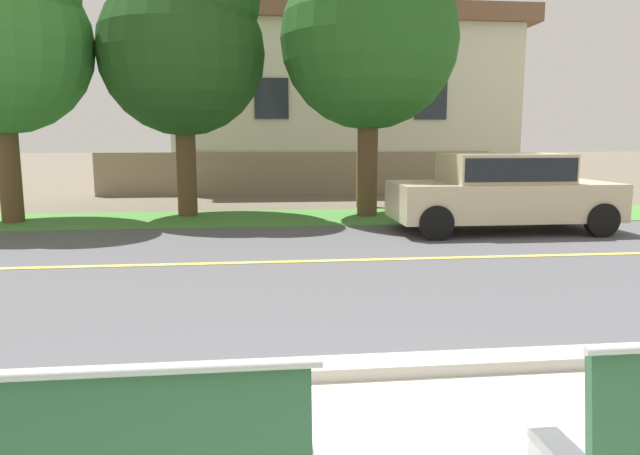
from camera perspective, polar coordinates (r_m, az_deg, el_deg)
ground_plane at (r=9.98m, az=-2.01°, el=-1.63°), size 140.00×140.00×0.00m
curb_edge at (r=4.56m, az=3.71°, el=-13.88°), size 44.00×0.30×0.11m
street_asphalt at (r=8.52m, az=-1.22°, el=-3.43°), size 52.00×8.00×0.01m
road_centre_line at (r=8.52m, az=-1.22°, el=-3.40°), size 48.00×0.14×0.01m
far_verge_grass at (r=13.26m, az=-3.13°, el=1.00°), size 48.00×2.80×0.02m
car_beige_far at (r=11.76m, az=17.80°, el=3.74°), size 4.30×1.86×1.54m
shade_tree_far_left at (r=14.20m, az=-29.25°, el=16.99°), size 3.82×3.82×6.30m
shade_tree_left at (r=13.93m, az=-13.20°, el=17.82°), size 3.77×3.77×6.22m
shade_tree_centre at (r=13.69m, az=5.60°, el=19.48°), size 4.06×4.06×6.70m
garden_wall at (r=18.95m, az=-2.21°, el=5.47°), size 13.00×0.36×1.40m
house_across_street at (r=22.34m, az=1.84°, el=12.34°), size 12.73×6.91×6.27m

